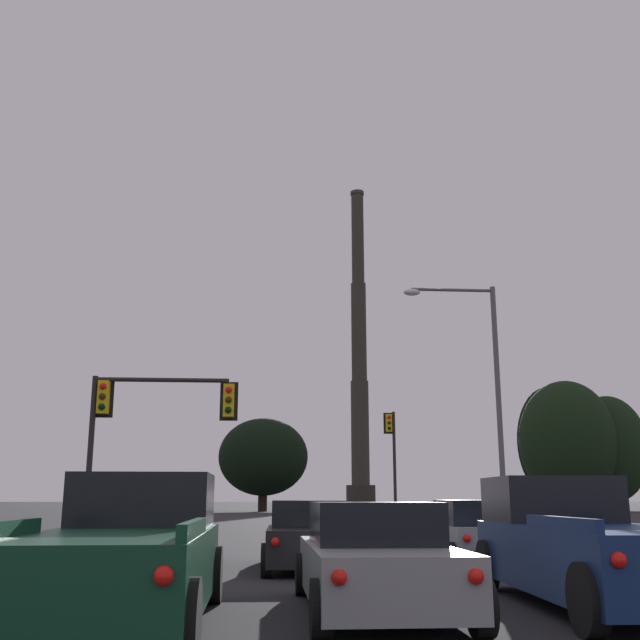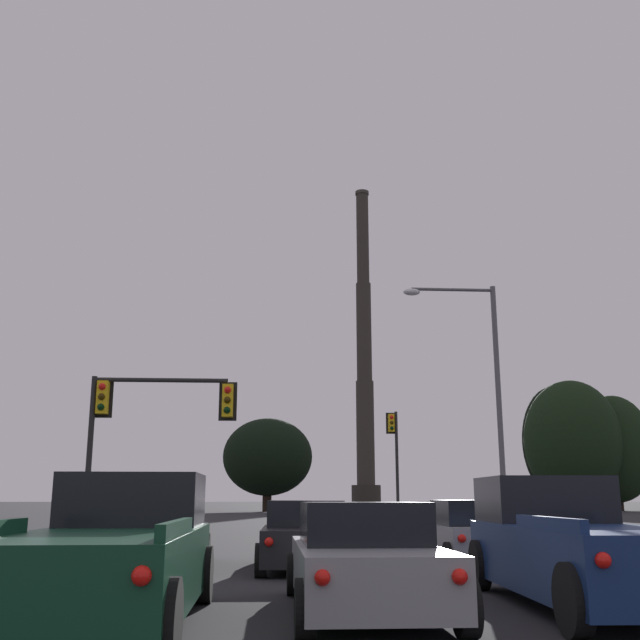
# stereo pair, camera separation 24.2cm
# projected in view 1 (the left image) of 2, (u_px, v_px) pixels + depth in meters

# --- Properties ---
(hatchback_right_lane_front) EXTENTS (1.91, 4.11, 1.44)m
(hatchback_right_lane_front) POSITION_uv_depth(u_px,v_px,m) (474.00, 535.00, 17.01)
(hatchback_right_lane_front) COLOR gray
(hatchback_right_lane_front) RESTS_ON ground_plane
(sedan_center_lane_second) EXTENTS (1.98, 4.71, 1.43)m
(sedan_center_lane_second) POSITION_uv_depth(u_px,v_px,m) (375.00, 560.00, 10.07)
(sedan_center_lane_second) COLOR gray
(sedan_center_lane_second) RESTS_ON ground_plane
(sedan_left_lane_front) EXTENTS (2.03, 4.72, 1.43)m
(sedan_left_lane_front) POSITION_uv_depth(u_px,v_px,m) (164.00, 536.00, 16.46)
(sedan_left_lane_front) COLOR #4C4F54
(sedan_left_lane_front) RESTS_ON ground_plane
(pickup_truck_left_lane_second) EXTENTS (2.23, 5.52, 1.82)m
(pickup_truck_left_lane_second) POSITION_uv_depth(u_px,v_px,m) (125.00, 555.00, 9.06)
(pickup_truck_left_lane_second) COLOR #0F3823
(pickup_truck_left_lane_second) RESTS_ON ground_plane
(pickup_truck_right_lane_second) EXTENTS (2.39, 5.57, 1.82)m
(pickup_truck_right_lane_second) POSITION_uv_depth(u_px,v_px,m) (586.00, 546.00, 10.73)
(pickup_truck_right_lane_second) COLOR navy
(pickup_truck_right_lane_second) RESTS_ON ground_plane
(sedan_center_lane_front) EXTENTS (2.09, 4.74, 1.43)m
(sedan_center_lane_front) POSITION_uv_depth(u_px,v_px,m) (309.00, 536.00, 16.31)
(sedan_center_lane_front) COLOR black
(sedan_center_lane_front) RESTS_ON ground_plane
(traffic_light_far_right) EXTENTS (0.78, 0.50, 6.48)m
(traffic_light_far_right) POSITION_uv_depth(u_px,v_px,m) (392.00, 450.00, 44.06)
(traffic_light_far_right) COLOR black
(traffic_light_far_right) RESTS_ON ground_plane
(traffic_light_overhead_left) EXTENTS (4.72, 0.50, 5.25)m
(traffic_light_overhead_left) POSITION_uv_depth(u_px,v_px,m) (143.00, 416.00, 23.56)
(traffic_light_overhead_left) COLOR black
(traffic_light_overhead_left) RESTS_ON ground_plane
(street_lamp) EXTENTS (3.57, 0.36, 9.38)m
(street_lamp) POSITION_uv_depth(u_px,v_px,m) (484.00, 381.00, 27.88)
(street_lamp) COLOR #56565B
(street_lamp) RESTS_ON ground_plane
(smokestack) EXTENTS (5.66, 5.66, 64.74)m
(smokestack) POSITION_uv_depth(u_px,v_px,m) (359.00, 376.00, 149.60)
(smokestack) COLOR #2B2722
(smokestack) RESTS_ON ground_plane
(treeline_center_left) EXTENTS (11.38, 10.24, 15.20)m
(treeline_center_left) POSITION_uv_depth(u_px,v_px,m) (568.00, 442.00, 88.34)
(treeline_center_left) COLOR black
(treeline_center_left) RESTS_ON ground_plane
(treeline_center_right) EXTENTS (9.15, 8.24, 13.58)m
(treeline_center_right) POSITION_uv_depth(u_px,v_px,m) (609.00, 449.00, 89.72)
(treeline_center_right) COLOR black
(treeline_center_right) RESTS_ON ground_plane
(treeline_right_mid) EXTENTS (8.21, 7.39, 15.36)m
(treeline_right_mid) POSITION_uv_depth(u_px,v_px,m) (550.00, 443.00, 94.55)
(treeline_right_mid) COLOR black
(treeline_right_mid) RESTS_ON ground_plane
(treeline_far_right) EXTENTS (10.03, 9.03, 10.29)m
(treeline_far_right) POSITION_uv_depth(u_px,v_px,m) (263.00, 457.00, 84.02)
(treeline_far_right) COLOR black
(treeline_far_right) RESTS_ON ground_plane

